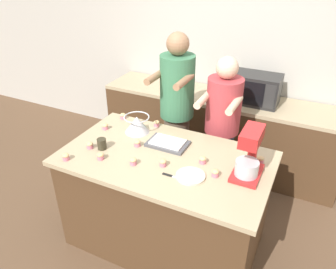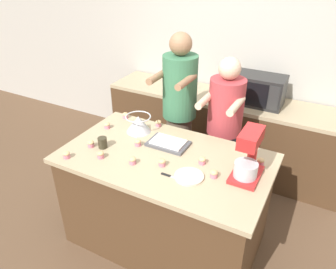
{
  "view_description": "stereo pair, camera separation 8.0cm",
  "coord_description": "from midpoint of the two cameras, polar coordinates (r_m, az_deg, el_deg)",
  "views": [
    {
      "loc": [
        0.98,
        -1.97,
        2.4
      ],
      "look_at": [
        0.0,
        0.05,
        1.11
      ],
      "focal_mm": 35.0,
      "sensor_mm": 36.0,
      "label": 1
    },
    {
      "loc": [
        1.05,
        -1.93,
        2.4
      ],
      "look_at": [
        0.0,
        0.05,
        1.11
      ],
      "focal_mm": 35.0,
      "sensor_mm": 36.0,
      "label": 2
    }
  ],
  "objects": [
    {
      "name": "cupcake_2",
      "position": [
        2.43,
        7.31,
        -6.65
      ],
      "size": [
        0.06,
        0.06,
        0.06
      ],
      "color": "#D17084",
      "rests_on": "island_counter"
    },
    {
      "name": "island_counter",
      "position": [
        2.92,
        -1.22,
        -11.42
      ],
      "size": [
        1.69,
        0.97,
        0.93
      ],
      "color": "#4C331E",
      "rests_on": "ground_plane"
    },
    {
      "name": "ground_plane",
      "position": [
        3.25,
        -1.13,
        -17.6
      ],
      "size": [
        16.0,
        16.0,
        0.0
      ],
      "primitive_type": "plane",
      "color": "brown"
    },
    {
      "name": "cupcake_11",
      "position": [
        2.82,
        -14.24,
        -1.81
      ],
      "size": [
        0.06,
        0.06,
        0.06
      ],
      "color": "#D17084",
      "rests_on": "island_counter"
    },
    {
      "name": "person_left",
      "position": [
        3.32,
        0.83,
        3.45
      ],
      "size": [
        0.35,
        0.51,
        1.74
      ],
      "color": "brown",
      "rests_on": "ground_plane"
    },
    {
      "name": "back_counter",
      "position": [
        4.03,
        8.09,
        0.71
      ],
      "size": [
        2.8,
        0.6,
        0.9
      ],
      "color": "#4C331E",
      "rests_on": "ground_plane"
    },
    {
      "name": "small_plate",
      "position": [
        2.42,
        2.99,
        -7.24
      ],
      "size": [
        0.22,
        0.22,
        0.02
      ],
      "color": "beige",
      "rests_on": "island_counter"
    },
    {
      "name": "back_wall",
      "position": [
        4.01,
        10.7,
        14.26
      ],
      "size": [
        10.0,
        0.06,
        2.7
      ],
      "color": "#B2ADA3",
      "rests_on": "ground_plane"
    },
    {
      "name": "person_right",
      "position": [
        3.21,
        8.54,
        0.32
      ],
      "size": [
        0.34,
        0.5,
        1.58
      ],
      "color": "#33384C",
      "rests_on": "ground_plane"
    },
    {
      "name": "cupcake_10",
      "position": [
        2.64,
        14.97,
        -4.25
      ],
      "size": [
        0.06,
        0.06,
        0.06
      ],
      "color": "#D17084",
      "rests_on": "island_counter"
    },
    {
      "name": "cupcake_8",
      "position": [
        2.72,
        -18.18,
        -3.7
      ],
      "size": [
        0.06,
        0.06,
        0.06
      ],
      "color": "#D17084",
      "rests_on": "island_counter"
    },
    {
      "name": "stand_mixer",
      "position": [
        2.41,
        13.06,
        -3.62
      ],
      "size": [
        0.2,
        0.3,
        0.39
      ],
      "color": "red",
      "rests_on": "island_counter"
    },
    {
      "name": "cupcake_5",
      "position": [
        3.07,
        -2.75,
        1.96
      ],
      "size": [
        0.06,
        0.06,
        0.06
      ],
      "color": "#D17084",
      "rests_on": "island_counter"
    },
    {
      "name": "baking_tray",
      "position": [
        2.78,
        -0.87,
        -1.52
      ],
      "size": [
        0.34,
        0.22,
        0.04
      ],
      "color": "#4C4C51",
      "rests_on": "island_counter"
    },
    {
      "name": "cupcake_3",
      "position": [
        3.24,
        -8.56,
        3.21
      ],
      "size": [
        0.06,
        0.06,
        0.06
      ],
      "color": "#D17084",
      "rests_on": "island_counter"
    },
    {
      "name": "knife",
      "position": [
        2.42,
        0.13,
        -7.41
      ],
      "size": [
        0.22,
        0.02,
        0.01
      ],
      "color": "#BCBCC1",
      "rests_on": "island_counter"
    },
    {
      "name": "cupcake_0",
      "position": [
        2.78,
        -6.19,
        -1.5
      ],
      "size": [
        0.06,
        0.06,
        0.06
      ],
      "color": "#D17084",
      "rests_on": "island_counter"
    },
    {
      "name": "cupcake_7",
      "position": [
        3.08,
        -11.63,
        1.4
      ],
      "size": [
        0.06,
        0.06,
        0.06
      ],
      "color": "#D17084",
      "rests_on": "island_counter"
    },
    {
      "name": "drinking_glass",
      "position": [
        2.78,
        -12.26,
        -1.61
      ],
      "size": [
        0.08,
        0.08,
        0.09
      ],
      "color": "#332D1E",
      "rests_on": "island_counter"
    },
    {
      "name": "mixing_bowl",
      "position": [
        2.97,
        -6.2,
        1.87
      ],
      "size": [
        0.23,
        0.23,
        0.15
      ],
      "color": "#BCBCC1",
      "rests_on": "island_counter"
    },
    {
      "name": "microwave_oven",
      "position": [
        3.69,
        14.22,
        7.75
      ],
      "size": [
        0.53,
        0.33,
        0.32
      ],
      "color": "black",
      "rests_on": "back_counter"
    },
    {
      "name": "cupcake_4",
      "position": [
        2.66,
        -12.53,
        -3.68
      ],
      "size": [
        0.06,
        0.06,
        0.06
      ],
      "color": "#D17084",
      "rests_on": "island_counter"
    },
    {
      "name": "cupcake_9",
      "position": [
        2.52,
        -1.8,
        -4.92
      ],
      "size": [
        0.06,
        0.06,
        0.06
      ],
      "color": "#D17084",
      "rests_on": "island_counter"
    },
    {
      "name": "cupcake_1",
      "position": [
        2.55,
        -6.98,
        -4.64
      ],
      "size": [
        0.06,
        0.06,
        0.06
      ],
      "color": "#D17084",
      "rests_on": "island_counter"
    },
    {
      "name": "cupcake_6",
      "position": [
        2.56,
        5.18,
        -4.43
      ],
      "size": [
        0.06,
        0.06,
        0.06
      ],
      "color": "#D17084",
      "rests_on": "island_counter"
    }
  ]
}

